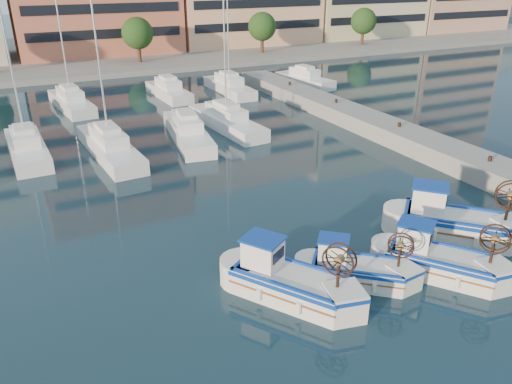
{
  "coord_description": "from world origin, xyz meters",
  "views": [
    {
      "loc": [
        -12.18,
        -12.86,
        11.8
      ],
      "look_at": [
        -1.93,
        7.63,
        1.5
      ],
      "focal_mm": 35.0,
      "sensor_mm": 36.0,
      "label": 1
    }
  ],
  "objects_px": {
    "fishing_boat_b": "(355,268)",
    "fishing_boat_d": "(453,220)",
    "fishing_boat_a": "(287,280)",
    "fishing_boat_c": "(438,259)"
  },
  "relations": [
    {
      "from": "fishing_boat_c",
      "to": "fishing_boat_d",
      "type": "xyz_separation_m",
      "value": [
        3.02,
        2.11,
        0.11
      ]
    },
    {
      "from": "fishing_boat_b",
      "to": "fishing_boat_d",
      "type": "distance_m",
      "value": 6.51
    },
    {
      "from": "fishing_boat_a",
      "to": "fishing_boat_b",
      "type": "bearing_deg",
      "value": -38.99
    },
    {
      "from": "fishing_boat_b",
      "to": "fishing_boat_d",
      "type": "bearing_deg",
      "value": -41.53
    },
    {
      "from": "fishing_boat_a",
      "to": "fishing_boat_c",
      "type": "height_order",
      "value": "fishing_boat_a"
    },
    {
      "from": "fishing_boat_d",
      "to": "fishing_boat_b",
      "type": "bearing_deg",
      "value": 145.12
    },
    {
      "from": "fishing_boat_a",
      "to": "fishing_boat_b",
      "type": "distance_m",
      "value": 2.99
    },
    {
      "from": "fishing_boat_b",
      "to": "fishing_boat_d",
      "type": "xyz_separation_m",
      "value": [
        6.43,
        0.99,
        0.21
      ]
    },
    {
      "from": "fishing_boat_b",
      "to": "fishing_boat_d",
      "type": "height_order",
      "value": "fishing_boat_d"
    },
    {
      "from": "fishing_boat_a",
      "to": "fishing_boat_d",
      "type": "xyz_separation_m",
      "value": [
        9.4,
        0.67,
        0.07
      ]
    }
  ]
}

